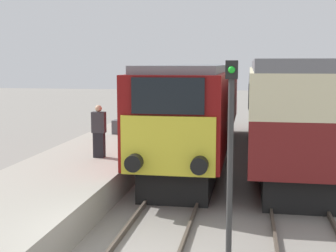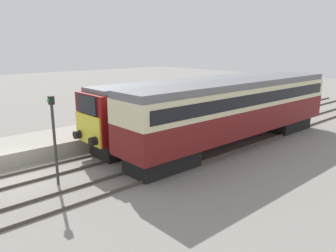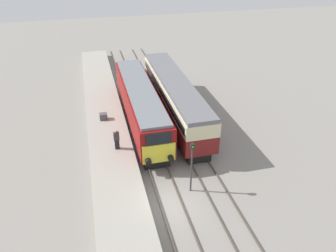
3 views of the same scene
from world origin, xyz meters
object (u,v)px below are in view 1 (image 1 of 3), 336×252
Objects in this scene: person_on_platform at (99,131)px; luggage_crate at (121,127)px; locomotive at (200,105)px; passenger_carriage at (282,99)px; signal_post at (230,142)px.

person_on_platform reaches higher than luggage_crate.
locomotive reaches higher than person_on_platform.
luggage_crate is at bearing 97.68° from person_on_platform.
luggage_crate is (-6.89, -0.15, -1.31)m from passenger_carriage.
locomotive is 4.03× the size of signal_post.
signal_post is at bearing -50.05° from person_on_platform.
signal_post is (-1.70, -10.68, -0.07)m from passenger_carriage.
luggage_crate is (-5.19, 10.53, -1.24)m from signal_post.
locomotive reaches higher than luggage_crate.
locomotive is at bearing -173.11° from passenger_carriage.
luggage_crate is at bearing -178.77° from passenger_carriage.
locomotive is 3.43m from passenger_carriage.
person_on_platform is 5.24m from luggage_crate.
person_on_platform is at bearing -139.39° from passenger_carriage.
luggage_crate is (-3.49, 0.26, -1.06)m from locomotive.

